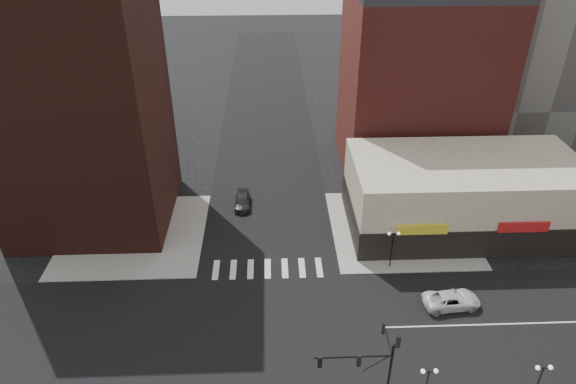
{
  "coord_description": "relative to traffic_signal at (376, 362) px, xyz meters",
  "views": [
    {
      "loc": [
        0.4,
        -31.21,
        32.88
      ],
      "look_at": [
        1.78,
        4.68,
        11.0
      ],
      "focal_mm": 32.0,
      "sensor_mm": 36.0,
      "label": 1
    }
  ],
  "objects": [
    {
      "name": "building_ne_row",
      "position": [
        13.76,
        22.83,
        -1.66
      ],
      "size": [
        24.2,
        12.2,
        8.0
      ],
      "color": "beige",
      "rests_on": "ground"
    },
    {
      "name": "building_nw",
      "position": [
        -26.24,
        26.33,
        7.54
      ],
      "size": [
        16.0,
        15.0,
        25.0
      ],
      "primitive_type": "cube",
      "color": "#361711",
      "rests_on": "ground"
    },
    {
      "name": "sidewalk_nw",
      "position": [
        -21.74,
        22.33,
        -4.9
      ],
      "size": [
        15.0,
        15.0,
        0.12
      ],
      "primitive_type": "cube",
      "color": "gray",
      "rests_on": "ground"
    },
    {
      "name": "sidewalk_ne",
      "position": [
        7.26,
        22.33,
        -4.9
      ],
      "size": [
        15.0,
        15.0,
        0.12
      ],
      "primitive_type": "cube",
      "color": "gray",
      "rests_on": "ground"
    },
    {
      "name": "street_lamp_se_a",
      "position": [
        3.76,
        -0.17,
        -1.67
      ],
      "size": [
        1.22,
        0.32,
        4.16
      ],
      "color": "black",
      "rests_on": "sidewalk_se"
    },
    {
      "name": "road_ew",
      "position": [
        -7.24,
        7.83,
        -4.95
      ],
      "size": [
        200.0,
        14.0,
        0.02
      ],
      "primitive_type": "cube",
      "color": "black",
      "rests_on": "ground"
    },
    {
      "name": "street_lamp_ne",
      "position": [
        4.76,
        15.83,
        -1.67
      ],
      "size": [
        1.22,
        0.32,
        4.16
      ],
      "color": "black",
      "rests_on": "sidewalk_ne"
    },
    {
      "name": "traffic_signal",
      "position": [
        0.0,
        0.0,
        0.0
      ],
      "size": [
        5.59,
        3.09,
        7.77
      ],
      "color": "black",
      "rests_on": "ground"
    },
    {
      "name": "building_ne_midrise",
      "position": [
        11.76,
        37.33,
        6.04
      ],
      "size": [
        18.0,
        15.0,
        22.0
      ],
      "primitive_type": "cube",
      "color": "maroon",
      "rests_on": "ground"
    },
    {
      "name": "building_nw_low",
      "position": [
        -39.24,
        41.83,
        1.04
      ],
      "size": [
        20.0,
        18.0,
        12.0
      ],
      "primitive_type": "cube",
      "color": "#361711",
      "rests_on": "ground"
    },
    {
      "name": "street_lamp_se_b",
      "position": [
        11.76,
        -0.17,
        -1.67
      ],
      "size": [
        1.22,
        0.32,
        4.16
      ],
      "color": "black",
      "rests_on": "sidewalk_se"
    },
    {
      "name": "ground",
      "position": [
        -7.24,
        7.83,
        -4.96
      ],
      "size": [
        240.0,
        240.0,
        0.0
      ],
      "primitive_type": "plane",
      "color": "black",
      "rests_on": "ground"
    },
    {
      "name": "road_ns",
      "position": [
        -7.24,
        7.83,
        -4.95
      ],
      "size": [
        14.0,
        200.0,
        0.02
      ],
      "primitive_type": "cube",
      "color": "black",
      "rests_on": "ground"
    },
    {
      "name": "white_suv",
      "position": [
        9.15,
        10.25,
        -4.25
      ],
      "size": [
        5.32,
        2.83,
        1.42
      ],
      "primitive_type": "imported",
      "rotation": [
        0.0,
        0.0,
        1.67
      ],
      "color": "silver",
      "rests_on": "ground"
    },
    {
      "name": "dark_sedan_north",
      "position": [
        -10.21,
        27.59,
        -4.33
      ],
      "size": [
        1.78,
        4.33,
        1.25
      ],
      "primitive_type": "imported",
      "rotation": [
        0.0,
        0.0,
        -0.0
      ],
      "color": "black",
      "rests_on": "ground"
    }
  ]
}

